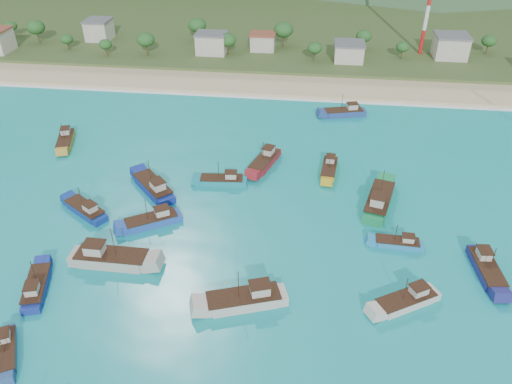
# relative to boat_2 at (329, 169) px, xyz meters

# --- Properties ---
(ground) EXTENTS (600.00, 600.00, 0.00)m
(ground) POSITION_rel_boat_2_xyz_m (-14.21, -32.01, -0.63)
(ground) COLOR #0C847F
(ground) RESTS_ON ground
(beach) EXTENTS (400.00, 18.00, 1.20)m
(beach) POSITION_rel_boat_2_xyz_m (-14.21, 46.99, -0.63)
(beach) COLOR beige
(beach) RESTS_ON ground
(land) EXTENTS (400.00, 110.00, 2.40)m
(land) POSITION_rel_boat_2_xyz_m (-14.21, 107.99, -0.63)
(land) COLOR #385123
(land) RESTS_ON ground
(surf_line) EXTENTS (400.00, 2.50, 0.08)m
(surf_line) POSITION_rel_boat_2_xyz_m (-14.21, 37.49, -0.63)
(surf_line) COLOR white
(surf_line) RESTS_ON ground
(village) EXTENTS (211.13, 29.56, 7.00)m
(village) POSITION_rel_boat_2_xyz_m (-9.54, 69.42, 4.02)
(village) COLOR beige
(village) RESTS_ON ground
(vegetation) EXTENTS (272.53, 26.07, 8.62)m
(vegetation) POSITION_rel_boat_2_xyz_m (-17.06, 71.72, 4.62)
(vegetation) COLOR #235623
(vegetation) RESTS_ON ground
(boat_2) EXTENTS (3.72, 9.76, 5.63)m
(boat_2) POSITION_rel_boat_2_xyz_m (0.00, 0.00, 0.00)
(boat_2) COLOR gold
(boat_2) RESTS_ON ground
(boat_3) EXTENTS (10.46, 7.98, 6.13)m
(boat_3) POSITION_rel_boat_2_xyz_m (-31.91, -22.29, 0.09)
(boat_3) COLOR #244CAA
(boat_3) RESTS_ON ground
(boat_4) EXTENTS (13.10, 3.97, 7.72)m
(boat_4) POSITION_rel_boat_2_xyz_m (-35.60, -33.41, 0.38)
(boat_4) COLOR #A7A398
(boat_4) RESTS_ON ground
(boat_5) EXTENTS (10.85, 11.35, 7.16)m
(boat_5) POSITION_rel_boat_2_xyz_m (-34.79, -11.90, 0.28)
(boat_5) COLOR navy
(boat_5) RESTS_ON ground
(boat_6) EXTENTS (12.76, 7.39, 7.24)m
(boat_6) POSITION_rel_boat_2_xyz_m (-12.44, -39.71, 0.29)
(boat_6) COLOR beige
(boat_6) RESTS_ON ground
(boat_7) EXTENTS (7.11, 13.80, 7.82)m
(boat_7) POSITION_rel_boat_2_xyz_m (9.40, -11.56, 0.40)
(boat_7) COLOR #138149
(boat_7) RESTS_ON ground
(boat_9) EXTENTS (5.54, 10.23, 5.80)m
(boat_9) POSITION_rel_boat_2_xyz_m (-44.71, -40.79, 0.03)
(boat_9) COLOR navy
(boat_9) RESTS_ON ground
(boat_10) EXTENTS (6.46, 11.51, 6.52)m
(boat_10) POSITION_rel_boat_2_xyz_m (-13.90, 1.13, 0.16)
(boat_10) COLOR maroon
(boat_10) RESTS_ON ground
(boat_11) EXTENTS (9.80, 3.65, 5.67)m
(boat_11) POSITION_rel_boat_2_xyz_m (-21.64, -7.40, 0.01)
(boat_11) COLOR teal
(boat_11) RESTS_ON ground
(boat_12) EXTENTS (11.24, 5.85, 6.37)m
(boat_12) POSITION_rel_boat_2_xyz_m (3.86, 28.38, 0.13)
(boat_12) COLOR navy
(boat_12) RESTS_ON ground
(boat_13) EXTENTS (10.04, 8.06, 5.95)m
(boat_13) POSITION_rel_boat_2_xyz_m (-45.31, -20.57, 0.06)
(boat_13) COLOR navy
(boat_13) RESTS_ON ground
(boat_14) EXTENTS (10.38, 7.86, 6.07)m
(boat_14) POSITION_rel_boat_2_xyz_m (11.51, -36.79, 0.08)
(boat_14) COLOR beige
(boat_14) RESTS_ON ground
(boat_17) EXTENTS (6.37, 8.76, 5.08)m
(boat_17) POSITION_rel_boat_2_xyz_m (-43.12, -52.52, -0.10)
(boat_17) COLOR #2A4B83
(boat_17) RESTS_ON ground
(boat_20) EXTENTS (4.11, 10.75, 6.20)m
(boat_20) POSITION_rel_boat_2_xyz_m (25.03, -28.21, 0.10)
(boat_20) COLOR navy
(boat_20) RESTS_ON ground
(boat_22) EXTENTS (5.89, 10.61, 6.01)m
(boat_22) POSITION_rel_boat_2_xyz_m (-61.05, 5.31, 0.07)
(boat_22) COLOR #B7882E
(boat_22) RESTS_ON ground
(boat_24) EXTENTS (8.34, 2.80, 4.87)m
(boat_24) POSITION_rel_boat_2_xyz_m (11.77, -23.08, -0.14)
(boat_24) COLOR #207EBA
(boat_24) RESTS_ON ground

